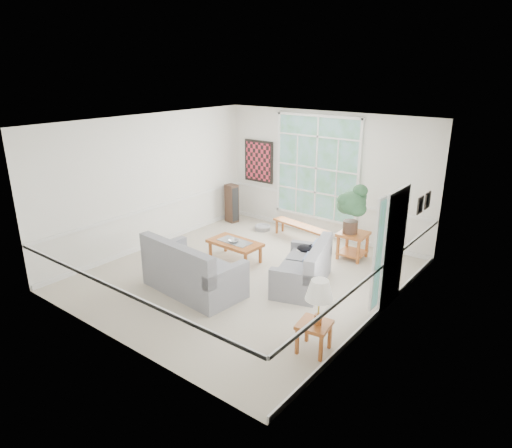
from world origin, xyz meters
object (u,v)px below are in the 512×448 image
at_px(end_table, 353,245).
at_px(side_table, 314,337).
at_px(loveseat_front, 194,265).
at_px(coffee_table, 235,251).
at_px(loveseat_right, 302,264).

xyz_separation_m(end_table, side_table, (1.12, -3.48, -0.06)).
bearing_deg(loveseat_front, coffee_table, 105.95).
bearing_deg(end_table, coffee_table, -139.41).
relative_size(loveseat_right, end_table, 2.69).
relative_size(coffee_table, end_table, 1.97).
distance_m(loveseat_front, end_table, 3.58).
bearing_deg(side_table, end_table, 107.77).
height_order(coffee_table, side_table, side_table).
distance_m(loveseat_front, coffee_table, 1.58).
relative_size(coffee_table, side_table, 2.49).
xyz_separation_m(loveseat_front, coffee_table, (-0.30, 1.52, -0.30)).
relative_size(loveseat_right, side_table, 3.40).
bearing_deg(end_table, loveseat_front, -117.22).
height_order(coffee_table, end_table, end_table).
bearing_deg(coffee_table, end_table, 42.28).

